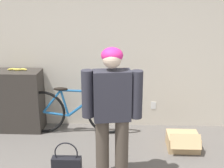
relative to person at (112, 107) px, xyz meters
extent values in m
cube|color=beige|center=(0.06, 1.54, 0.40)|extent=(8.00, 0.06, 2.60)
cube|color=white|center=(0.61, 1.50, -0.55)|extent=(0.08, 0.01, 0.12)
cube|color=#38332D|center=(-1.53, 1.29, -0.42)|extent=(0.77, 0.40, 0.96)
cylinder|color=#4C4238|center=(-0.11, 0.00, -0.53)|extent=(0.16, 0.16, 0.76)
cylinder|color=#4C4238|center=(0.11, 0.00, -0.53)|extent=(0.16, 0.16, 0.76)
cube|color=#2D2D38|center=(0.00, 0.00, 0.14)|extent=(0.43, 0.26, 0.57)
cylinder|color=#2D2D38|center=(-0.27, 0.00, 0.15)|extent=(0.13, 0.13, 0.54)
cylinder|color=#2D2D38|center=(0.27, 0.00, 0.15)|extent=(0.13, 0.13, 0.54)
sphere|color=beige|center=(0.00, 0.00, 0.55)|extent=(0.21, 0.21, 0.21)
ellipsoid|color=#EA2884|center=(0.00, 0.01, 0.58)|extent=(0.24, 0.22, 0.17)
torus|color=black|center=(-1.10, 1.18, -0.56)|extent=(0.68, 0.04, 0.68)
torus|color=black|center=(-0.09, 1.18, -0.56)|extent=(0.68, 0.04, 0.68)
cylinder|color=#1E609E|center=(-0.91, 1.18, -0.59)|extent=(0.39, 0.04, 0.08)
cylinder|color=#1E609E|center=(-0.96, 1.18, -0.38)|extent=(0.31, 0.04, 0.38)
cylinder|color=#1E609E|center=(-0.77, 1.18, -0.41)|extent=(0.13, 0.03, 0.42)
cylinder|color=#1E609E|center=(-0.46, 1.18, -0.42)|extent=(0.53, 0.04, 0.42)
cylinder|color=#1E609E|center=(-0.51, 1.18, -0.21)|extent=(0.61, 0.04, 0.05)
cylinder|color=#1E609E|center=(-0.15, 1.18, -0.39)|extent=(0.15, 0.03, 0.35)
cylinder|color=#1E609E|center=(-0.19, 1.18, -0.19)|extent=(0.07, 0.03, 0.08)
cylinder|color=#1E609E|center=(-0.17, 1.18, -0.16)|extent=(0.03, 0.46, 0.02)
ellipsoid|color=black|center=(-0.82, 1.18, -0.18)|extent=(0.22, 0.08, 0.05)
ellipsoid|color=#EAD64C|center=(-1.50, 1.31, 0.08)|extent=(0.14, 0.04, 0.04)
ellipsoid|color=#EAD64C|center=(-1.59, 1.33, 0.08)|extent=(0.13, 0.08, 0.03)
ellipsoid|color=#EAD64C|center=(-1.40, 1.33, 0.08)|extent=(0.13, 0.08, 0.03)
sphere|color=brown|center=(-1.64, 1.34, 0.08)|extent=(0.02, 0.02, 0.02)
cube|color=black|center=(-0.54, 0.01, -0.78)|extent=(0.35, 0.11, 0.25)
torus|color=black|center=(-0.54, 0.01, -0.60)|extent=(0.28, 0.02, 0.28)
cube|color=tan|center=(0.97, 0.76, -0.80)|extent=(0.44, 0.38, 0.21)
cube|color=tan|center=(0.97, 0.57, -0.71)|extent=(0.41, 0.14, 0.17)
camera|label=1|loc=(0.13, -3.23, 1.27)|focal=50.00mm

